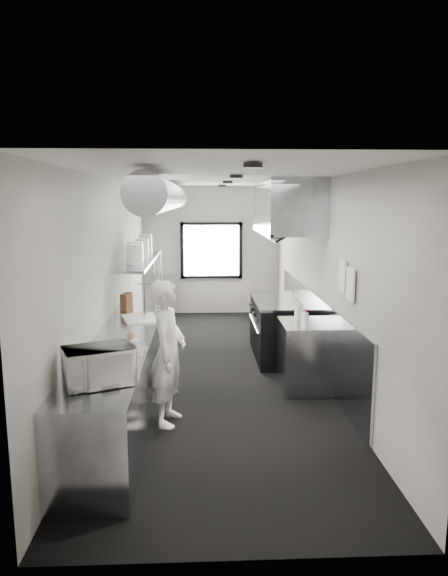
{
  "coord_description": "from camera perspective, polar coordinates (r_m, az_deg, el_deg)",
  "views": [
    {
      "loc": [
        -0.22,
        -7.19,
        2.5
      ],
      "look_at": [
        0.09,
        -0.2,
        1.29
      ],
      "focal_mm": 31.83,
      "sensor_mm": 36.0,
      "label": 1
    }
  ],
  "objects": [
    {
      "name": "deli_tub_b",
      "position": [
        4.96,
        -14.6,
        -8.67
      ],
      "size": [
        0.16,
        0.16,
        0.1
      ],
      "primitive_type": "cylinder",
      "rotation": [
        0.0,
        0.0,
        0.16
      ],
      "color": "beige",
      "rests_on": "prep_counter"
    },
    {
      "name": "plate_stack_d",
      "position": [
        8.89,
        -8.75,
        4.85
      ],
      "size": [
        0.28,
        0.28,
        0.35
      ],
      "primitive_type": "cylinder",
      "rotation": [
        0.0,
        0.0,
        -0.31
      ],
      "color": "white",
      "rests_on": "pass_shelf"
    },
    {
      "name": "squeeze_bottle_c",
      "position": [
        6.75,
        8.83,
        -3.25
      ],
      "size": [
        0.07,
        0.07,
        0.17
      ],
      "primitive_type": "cylinder",
      "rotation": [
        0.0,
        0.0,
        -0.19
      ],
      "color": "silver",
      "rests_on": "bottle_station"
    },
    {
      "name": "wall_back",
      "position": [
        11.25,
        -1.42,
        4.22
      ],
      "size": [
        3.0,
        0.02,
        2.8
      ],
      "primitive_type": "cube",
      "color": "#B2AFA9",
      "rests_on": "floor"
    },
    {
      "name": "deli_tub_a",
      "position": [
        5.04,
        -14.78,
        -8.33
      ],
      "size": [
        0.19,
        0.19,
        0.11
      ],
      "primitive_type": "cylinder",
      "rotation": [
        0.0,
        0.0,
        0.32
      ],
      "color": "beige",
      "rests_on": "prep_counter"
    },
    {
      "name": "floor",
      "position": [
        7.61,
        -0.76,
        -9.32
      ],
      "size": [
        3.0,
        8.0,
        0.01
      ],
      "primitive_type": "cube",
      "color": "black",
      "rests_on": "ground"
    },
    {
      "name": "bottle_station",
      "position": [
        6.94,
        9.03,
        -7.45
      ],
      "size": [
        0.65,
        0.8,
        0.9
      ],
      "primitive_type": "cube",
      "color": "gray",
      "rests_on": "floor"
    },
    {
      "name": "squeeze_bottle_d",
      "position": [
        6.95,
        8.15,
        -2.75
      ],
      "size": [
        0.07,
        0.07,
        0.19
      ],
      "primitive_type": "cylinder",
      "rotation": [
        0.0,
        0.0,
        -0.09
      ],
      "color": "silver",
      "rests_on": "bottle_station"
    },
    {
      "name": "small_plate",
      "position": [
        5.98,
        -10.32,
        -5.74
      ],
      "size": [
        0.23,
        0.23,
        0.01
      ],
      "primitive_type": "cylinder",
      "rotation": [
        0.0,
        0.0,
        -0.41
      ],
      "color": "white",
      "rests_on": "prep_counter"
    },
    {
      "name": "pastry",
      "position": [
        5.97,
        -10.34,
        -5.22
      ],
      "size": [
        0.1,
        0.1,
        0.1
      ],
      "primitive_type": "sphere",
      "color": "tan",
      "rests_on": "small_plate"
    },
    {
      "name": "pass_shelf",
      "position": [
        8.3,
        -9.26,
        3.04
      ],
      "size": [
        0.45,
        3.0,
        0.68
      ],
      "color": "gray",
      "rests_on": "prep_counter"
    },
    {
      "name": "newspaper",
      "position": [
        5.56,
        -10.33,
        -6.99
      ],
      "size": [
        0.33,
        0.39,
        0.01
      ],
      "primitive_type": "cube",
      "rotation": [
        0.0,
        0.0,
        -0.11
      ],
      "color": "silver",
      "rests_on": "prep_counter"
    },
    {
      "name": "hvac_duct",
      "position": [
        7.61,
        -6.26,
        10.16
      ],
      "size": [
        0.4,
        6.4,
        0.4
      ],
      "primitive_type": "cylinder",
      "rotation": [
        1.57,
        0.0,
        0.0
      ],
      "color": "#94969C",
      "rests_on": "ceiling"
    },
    {
      "name": "wall_right",
      "position": [
        7.47,
        10.79,
        1.21
      ],
      "size": [
        0.02,
        8.0,
        2.8
      ],
      "primitive_type": "cube",
      "color": "#B2AFA9",
      "rests_on": "floor"
    },
    {
      "name": "microwave",
      "position": [
        4.64,
        -13.77,
        -8.41
      ],
      "size": [
        0.67,
        0.6,
        0.33
      ],
      "primitive_type": "imported",
      "rotation": [
        0.0,
        0.0,
        0.41
      ],
      "color": "white",
      "rests_on": "prep_counter"
    },
    {
      "name": "squeeze_bottle_e",
      "position": [
        7.12,
        8.39,
        -2.49
      ],
      "size": [
        0.07,
        0.07,
        0.19
      ],
      "primitive_type": "cylinder",
      "rotation": [
        0.0,
        0.0,
        0.16
      ],
      "color": "silver",
      "rests_on": "bottle_station"
    },
    {
      "name": "prep_counter",
      "position": [
        7.06,
        -10.09,
        -7.19
      ],
      "size": [
        0.7,
        6.0,
        0.9
      ],
      "primitive_type": "cube",
      "color": "gray",
      "rests_on": "floor"
    },
    {
      "name": "cutting_board",
      "position": [
        7.04,
        -9.3,
        -3.35
      ],
      "size": [
        0.59,
        0.69,
        0.02
      ],
      "primitive_type": "cube",
      "rotation": [
        0.0,
        0.0,
        0.29
      ],
      "color": "silver",
      "rests_on": "prep_counter"
    },
    {
      "name": "squeeze_bottle_a",
      "position": [
        6.55,
        9.11,
        -3.56
      ],
      "size": [
        0.07,
        0.07,
        0.19
      ],
      "primitive_type": "cylinder",
      "rotation": [
        0.0,
        0.0,
        -0.08
      ],
      "color": "silver",
      "rests_on": "bottle_station"
    },
    {
      "name": "range",
      "position": [
        8.24,
        6.33,
        -4.48
      ],
      "size": [
        0.88,
        1.6,
        0.94
      ],
      "color": "black",
      "rests_on": "floor"
    },
    {
      "name": "notice_sheet_a",
      "position": [
        6.29,
        13.08,
        1.37
      ],
      "size": [
        0.02,
        0.28,
        0.38
      ],
      "primitive_type": "cube",
      "color": "white",
      "rests_on": "wall_right"
    },
    {
      "name": "wall_left",
      "position": [
        7.38,
        -12.5,
        1.05
      ],
      "size": [
        0.02,
        8.0,
        2.8
      ],
      "primitive_type": "cube",
      "color": "#B2AFA9",
      "rests_on": "floor"
    },
    {
      "name": "notice_sheet_b",
      "position": [
        5.96,
        13.95,
        0.4
      ],
      "size": [
        0.02,
        0.28,
        0.38
      ],
      "primitive_type": "cube",
      "color": "white",
      "rests_on": "wall_right"
    },
    {
      "name": "wall_cladding",
      "position": [
        7.92,
        9.96,
        -4.56
      ],
      "size": [
        0.03,
        5.5,
        1.1
      ],
      "primitive_type": "cube",
      "color": "gray",
      "rests_on": "wall_right"
    },
    {
      "name": "knife_block",
      "position": [
        7.64,
        -10.85,
        -1.49
      ],
      "size": [
        0.16,
        0.24,
        0.24
      ],
      "primitive_type": "cube",
      "rotation": [
        0.0,
        0.0,
        -0.29
      ],
      "color": "brown",
      "rests_on": "prep_counter"
    },
    {
      "name": "far_work_table",
      "position": [
        10.63,
        -7.52,
        -1.37
      ],
      "size": [
        0.7,
        1.2,
        0.9
      ],
      "primitive_type": "cube",
      "color": "gray",
      "rests_on": "floor"
    },
    {
      "name": "exhaust_hood",
      "position": [
        8.0,
        7.01,
        8.99
      ],
      "size": [
        0.81,
        2.2,
        0.88
      ],
      "color": "gray",
      "rests_on": "ceiling"
    },
    {
      "name": "ceiling",
      "position": [
        7.2,
        -0.81,
        12.23
      ],
      "size": [
        3.0,
        8.0,
        0.01
      ],
      "primitive_type": "cube",
      "color": "silver",
      "rests_on": "wall_back"
    },
    {
      "name": "wall_front",
      "position": [
        3.38,
        1.34,
        -9.1
      ],
      "size": [
        3.0,
        0.02,
        2.8
      ],
      "primitive_type": "cube",
      "color": "#B2AFA9",
      "rests_on": "floor"
    },
    {
      "name": "squeeze_bottle_b",
      "position": [
        6.64,
        8.88,
        -3.44
      ],
      "size": [
        0.07,
        0.07,
        0.17
      ],
      "primitive_type": "cylinder",
      "rotation": [
        0.0,
        0.0,
        -0.37
      ],
      "color": "silver",
      "rests_on": "bottle_station"
    },
    {
      "name": "service_window",
      "position": [
        11.21,
        -1.41,
        4.2
      ],
      "size": [
        1.36,
        0.05,
        1.25
      ],
      "color": "white",
      "rests_on": "wall_back"
    },
    {
      "name": "plate_stack_c",
      "position": [
        8.38,
        -9.16,
        4.4
      ],
      "size": [
        0.26,
        0.26,
        0.31
      ],
      "primitive_type": "cylinder",
      "rotation": [
        0.0,
        0.0,
        0.22
      ],
      "color": "white",
      "rests_on": "pass_shelf"
    },
    {
      "name": "plate_stack_a",
      "position": [
        7.57,
        -9.94,
        3.74
      ],
      "size": [
        0.31,
        0.31,
        0.29
      ],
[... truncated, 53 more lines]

